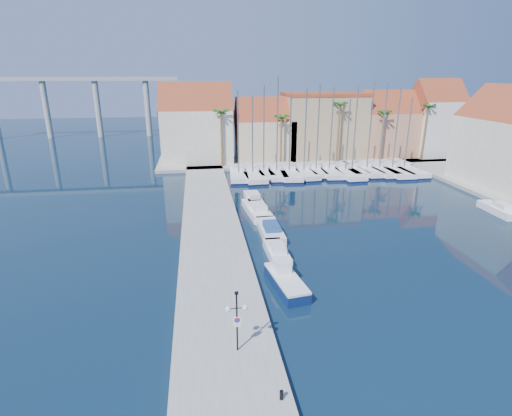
# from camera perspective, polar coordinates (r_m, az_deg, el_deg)

# --- Properties ---
(ground) EXTENTS (260.00, 260.00, 0.00)m
(ground) POSITION_cam_1_polar(r_m,az_deg,el_deg) (30.28, 12.51, -12.30)
(ground) COLOR black
(ground) RESTS_ON ground
(quay_west) EXTENTS (6.00, 77.00, 0.50)m
(quay_west) POSITION_cam_1_polar(r_m,az_deg,el_deg) (40.52, -6.34, -3.31)
(quay_west) COLOR gray
(quay_west) RESTS_ON ground
(shore_north) EXTENTS (54.00, 16.00, 0.50)m
(shore_north) POSITION_cam_1_polar(r_m,az_deg,el_deg) (76.32, 7.04, 7.17)
(shore_north) COLOR gray
(shore_north) RESTS_ON ground
(lamp_post) EXTENTS (1.28, 0.34, 3.76)m
(lamp_post) POSITION_cam_1_polar(r_m,az_deg,el_deg) (22.57, -2.76, -14.67)
(lamp_post) COLOR black
(lamp_post) RESTS_ON quay_west
(bollard) EXTENTS (0.19, 0.19, 0.48)m
(bollard) POSITION_cam_1_polar(r_m,az_deg,el_deg) (21.17, 3.66, -25.12)
(bollard) COLOR black
(bollard) RESTS_ON quay_west
(fishing_boat) EXTENTS (2.52, 5.51, 1.86)m
(fishing_boat) POSITION_cam_1_polar(r_m,az_deg,el_deg) (30.56, 4.24, -10.22)
(fishing_boat) COLOR #0D1E4F
(fishing_boat) RESTS_ON ground
(motorboat_west_0) EXTENTS (1.71, 5.07, 1.40)m
(motorboat_west_0) POSITION_cam_1_polar(r_m,az_deg,el_deg) (35.16, 3.02, -6.32)
(motorboat_west_0) COLOR white
(motorboat_west_0) RESTS_ON ground
(motorboat_west_1) EXTENTS (2.05, 6.36, 1.40)m
(motorboat_west_1) POSITION_cam_1_polar(r_m,az_deg,el_deg) (39.98, 2.05, -3.12)
(motorboat_west_1) COLOR white
(motorboat_west_1) RESTS_ON ground
(motorboat_west_2) EXTENTS (2.82, 7.12, 1.40)m
(motorboat_west_2) POSITION_cam_1_polar(r_m,az_deg,el_deg) (45.73, 0.16, -0.24)
(motorboat_west_2) COLOR white
(motorboat_west_2) RESTS_ON ground
(motorboat_west_3) EXTENTS (1.88, 5.60, 1.40)m
(motorboat_west_3) POSITION_cam_1_polar(r_m,az_deg,el_deg) (49.74, -0.36, 1.34)
(motorboat_west_3) COLOR white
(motorboat_west_3) RESTS_ON ground
(motorboat_east_1) EXTENTS (1.95, 5.50, 1.40)m
(motorboat_east_1) POSITION_cam_1_polar(r_m,az_deg,el_deg) (53.74, 31.39, -0.16)
(motorboat_east_1) COLOR white
(motorboat_east_1) RESTS_ON ground
(sailboat_0) EXTENTS (3.38, 10.28, 13.02)m
(sailboat_0) POSITION_cam_1_polar(r_m,az_deg,el_deg) (62.15, -2.50, 4.96)
(sailboat_0) COLOR white
(sailboat_0) RESTS_ON ground
(sailboat_1) EXTENTS (3.43, 11.43, 12.27)m
(sailboat_1) POSITION_cam_1_polar(r_m,az_deg,el_deg) (62.21, -0.60, 4.97)
(sailboat_1) COLOR white
(sailboat_1) RESTS_ON ground
(sailboat_2) EXTENTS (2.73, 8.51, 13.69)m
(sailboat_2) POSITION_cam_1_polar(r_m,az_deg,el_deg) (63.30, 0.99, 5.27)
(sailboat_2) COLOR white
(sailboat_2) RESTS_ON ground
(sailboat_3) EXTENTS (3.36, 10.30, 14.88)m
(sailboat_3) POSITION_cam_1_polar(r_m,az_deg,el_deg) (63.09, 2.89, 5.18)
(sailboat_3) COLOR white
(sailboat_3) RESTS_ON ground
(sailboat_4) EXTENTS (3.84, 11.41, 12.61)m
(sailboat_4) POSITION_cam_1_polar(r_m,az_deg,el_deg) (63.43, 4.66, 5.18)
(sailboat_4) COLOR white
(sailboat_4) RESTS_ON ground
(sailboat_5) EXTENTS (3.37, 10.01, 13.16)m
(sailboat_5) POSITION_cam_1_polar(r_m,az_deg,el_deg) (63.78, 6.67, 5.21)
(sailboat_5) COLOR white
(sailboat_5) RESTS_ON ground
(sailboat_6) EXTENTS (2.49, 8.37, 13.76)m
(sailboat_6) POSITION_cam_1_polar(r_m,az_deg,el_deg) (64.77, 8.46, 5.39)
(sailboat_6) COLOR white
(sailboat_6) RESTS_ON ground
(sailboat_7) EXTENTS (3.47, 10.60, 13.38)m
(sailboat_7) POSITION_cam_1_polar(r_m,az_deg,el_deg) (65.27, 10.25, 5.34)
(sailboat_7) COLOR white
(sailboat_7) RESTS_ON ground
(sailboat_8) EXTENTS (3.44, 11.59, 11.72)m
(sailboat_8) POSITION_cam_1_polar(r_m,az_deg,el_deg) (65.43, 12.39, 5.21)
(sailboat_8) COLOR white
(sailboat_8) RESTS_ON ground
(sailboat_9) EXTENTS (3.01, 9.91, 13.38)m
(sailboat_9) POSITION_cam_1_polar(r_m,az_deg,el_deg) (66.82, 13.34, 5.46)
(sailboat_9) COLOR white
(sailboat_9) RESTS_ON ground
(sailboat_10) EXTENTS (2.87, 10.03, 14.17)m
(sailboat_10) POSITION_cam_1_polar(r_m,az_deg,el_deg) (67.42, 15.33, 5.42)
(sailboat_10) COLOR white
(sailboat_10) RESTS_ON ground
(sailboat_11) EXTENTS (3.54, 10.86, 13.92)m
(sailboat_11) POSITION_cam_1_polar(r_m,az_deg,el_deg) (68.15, 16.94, 5.39)
(sailboat_11) COLOR white
(sailboat_11) RESTS_ON ground
(sailboat_12) EXTENTS (3.47, 12.05, 13.23)m
(sailboat_12) POSITION_cam_1_polar(r_m,az_deg,el_deg) (68.90, 18.63, 5.34)
(sailboat_12) COLOR white
(sailboat_12) RESTS_ON ground
(sailboat_13) EXTENTS (3.60, 11.91, 11.87)m
(sailboat_13) POSITION_cam_1_polar(r_m,az_deg,el_deg) (69.95, 20.09, 5.37)
(sailboat_13) COLOR white
(sailboat_13) RESTS_ON ground
(building_0) EXTENTS (12.30, 9.00, 13.50)m
(building_0) POSITION_cam_1_polar(r_m,az_deg,el_deg) (71.62, -8.48, 11.44)
(building_0) COLOR beige
(building_0) RESTS_ON shore_north
(building_1) EXTENTS (10.30, 8.00, 11.00)m
(building_1) POSITION_cam_1_polar(r_m,az_deg,el_deg) (72.78, 1.22, 10.78)
(building_1) COLOR tan
(building_1) RESTS_ON shore_north
(building_2) EXTENTS (14.20, 10.20, 11.50)m
(building_2) POSITION_cam_1_polar(r_m,az_deg,el_deg) (76.21, 9.45, 11.63)
(building_2) COLOR tan
(building_2) RESTS_ON shore_north
(building_3) EXTENTS (10.30, 8.00, 12.00)m
(building_3) POSITION_cam_1_polar(r_m,az_deg,el_deg) (79.81, 18.05, 11.00)
(building_3) COLOR tan
(building_3) RESTS_ON shore_north
(building_4) EXTENTS (8.30, 8.00, 14.00)m
(building_4) POSITION_cam_1_polar(r_m,az_deg,el_deg) (83.19, 24.11, 11.36)
(building_4) COLOR white
(building_4) RESTS_ON shore_north
(building_6) EXTENTS (9.00, 14.30, 13.50)m
(building_6) POSITION_cam_1_polar(r_m,az_deg,el_deg) (64.47, 32.76, 7.90)
(building_6) COLOR beige
(building_6) RESTS_ON shore_east
(palm_0) EXTENTS (2.60, 2.60, 10.15)m
(palm_0) POSITION_cam_1_polar(r_m,az_deg,el_deg) (66.49, -5.02, 13.24)
(palm_0) COLOR brown
(palm_0) RESTS_ON shore_north
(palm_1) EXTENTS (2.60, 2.60, 9.15)m
(palm_1) POSITION_cam_1_polar(r_m,az_deg,el_deg) (67.93, 3.65, 12.59)
(palm_1) COLOR brown
(palm_1) RESTS_ON shore_north
(palm_2) EXTENTS (2.60, 2.60, 11.15)m
(palm_2) POSITION_cam_1_polar(r_m,az_deg,el_deg) (70.51, 11.91, 14.00)
(palm_2) COLOR brown
(palm_2) RESTS_ON shore_north
(palm_3) EXTENTS (2.60, 2.60, 9.65)m
(palm_3) POSITION_cam_1_polar(r_m,az_deg,el_deg) (73.74, 17.83, 12.61)
(palm_3) COLOR brown
(palm_3) RESTS_ON shore_north
(palm_4) EXTENTS (2.60, 2.60, 10.65)m
(palm_4) POSITION_cam_1_polar(r_m,az_deg,el_deg) (77.47, 23.37, 12.95)
(palm_4) COLOR brown
(palm_4) RESTS_ON shore_north
(viaduct) EXTENTS (48.00, 2.20, 14.45)m
(viaduct) POSITION_cam_1_polar(r_m,az_deg,el_deg) (110.09, -24.51, 14.47)
(viaduct) COLOR #9E9E99
(viaduct) RESTS_ON ground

